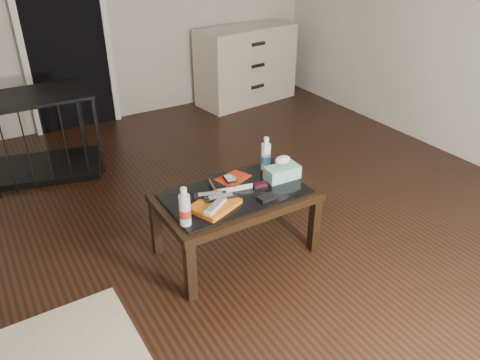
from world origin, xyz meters
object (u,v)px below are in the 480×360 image
object	(u,v)px
water_bottle_right	(266,153)
pet_crate	(43,147)
textbook	(230,181)
dresser	(246,65)
tissue_box	(282,173)
coffee_table	(235,201)
water_bottle_left	(185,206)

from	to	relation	value
water_bottle_right	pet_crate	bearing A→B (deg)	125.35
pet_crate	textbook	bearing A→B (deg)	-48.94
dresser	textbook	distance (m)	2.95
pet_crate	tissue_box	bearing A→B (deg)	-42.47
coffee_table	water_bottle_right	size ratio (longest dim) A/B	4.20
coffee_table	dresser	bearing A→B (deg)	56.96
textbook	tissue_box	size ratio (longest dim) A/B	1.09
pet_crate	tissue_box	size ratio (longest dim) A/B	4.44
dresser	water_bottle_right	world-z (taller)	dresser
dresser	pet_crate	distance (m)	2.63
water_bottle_right	textbook	bearing A→B (deg)	-168.39
pet_crate	water_bottle_left	xyz separation A→B (m)	(0.44, -2.04, 0.35)
tissue_box	water_bottle_right	bearing A→B (deg)	97.41
textbook	tissue_box	distance (m)	0.36
textbook	water_bottle_right	size ratio (longest dim) A/B	1.05
textbook	water_bottle_left	xyz separation A→B (m)	(-0.45, -0.26, 0.10)
textbook	water_bottle_left	size ratio (longest dim) A/B	1.05
coffee_table	dresser	distance (m)	3.05
coffee_table	water_bottle_right	world-z (taller)	water_bottle_right
coffee_table	textbook	xyz separation A→B (m)	(0.02, 0.11, 0.09)
coffee_table	tissue_box	bearing A→B (deg)	-0.71
textbook	water_bottle_right	xyz separation A→B (m)	(0.32, 0.07, 0.10)
textbook	water_bottle_right	distance (m)	0.34
dresser	pet_crate	size ratio (longest dim) A/B	1.23
dresser	water_bottle_right	xyz separation A→B (m)	(-1.32, -2.39, 0.13)
dresser	water_bottle_left	size ratio (longest dim) A/B	5.27
coffee_table	tissue_box	world-z (taller)	tissue_box
water_bottle_right	tissue_box	distance (m)	0.19
dresser	coffee_table	bearing A→B (deg)	-130.44
pet_crate	textbook	world-z (taller)	pet_crate
water_bottle_left	water_bottle_right	xyz separation A→B (m)	(0.77, 0.33, 0.00)
tissue_box	coffee_table	bearing A→B (deg)	-178.25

